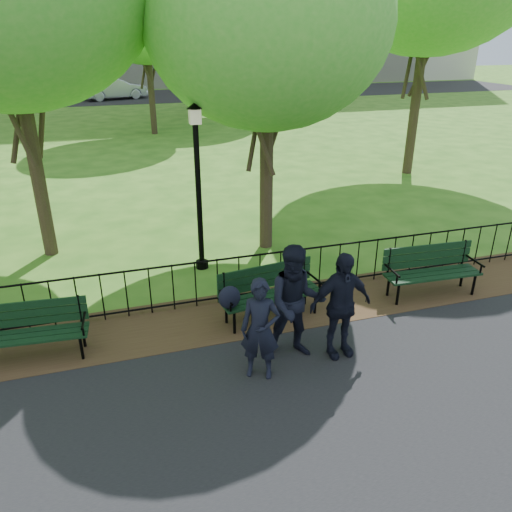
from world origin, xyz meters
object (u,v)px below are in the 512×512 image
object	(u,v)px
tree_near_e	(268,22)
sedan_dark	(246,83)
person_left	(260,329)
lamppost	(198,183)
person_mid	(296,303)
park_bench_left_a	(29,325)
park_bench_main	(256,290)
sedan_silver	(114,89)
person_right	(340,305)
park_bench_right_a	(431,265)
tree_far_c	(144,6)

from	to	relation	value
tree_near_e	sedan_dark	xyz separation A→B (m)	(8.37, 30.67, -3.95)
tree_near_e	person_left	xyz separation A→B (m)	(-1.57, -4.53, -3.95)
lamppost	person_mid	xyz separation A→B (m)	(0.73, -3.50, -0.92)
tree_near_e	person_left	world-z (taller)	tree_near_e
park_bench_left_a	person_mid	size ratio (longest dim) A/B	0.95
park_bench_main	person_left	size ratio (longest dim) A/B	1.24
person_left	sedan_silver	size ratio (longest dim) A/B	0.33
person_right	sedan_dark	xyz separation A→B (m)	(8.64, 35.03, -0.08)
park_bench_main	person_left	bearing A→B (deg)	-112.38
person_left	person_right	distance (m)	1.31
lamppost	person_right	size ratio (longest dim) A/B	2.00
sedan_dark	sedan_silver	bearing A→B (deg)	112.57
park_bench_main	sedan_dark	distance (m)	35.10
park_bench_main	park_bench_left_a	distance (m)	3.54
person_right	sedan_silver	xyz separation A→B (m)	(-1.75, 33.86, -0.08)
lamppost	sedan_silver	bearing A→B (deg)	90.70
person_mid	sedan_dark	size ratio (longest dim) A/B	0.34
tree_near_e	person_mid	xyz separation A→B (m)	(-0.92, -4.21, -3.81)
sedan_silver	sedan_dark	distance (m)	10.45
tree_near_e	person_mid	size ratio (longest dim) A/B	3.77
park_bench_right_a	person_mid	xyz separation A→B (m)	(-3.14, -1.12, 0.33)
lamppost	person_left	size ratio (longest dim) A/B	2.21
person_left	sedan_dark	bearing A→B (deg)	98.63
person_left	person_mid	bearing A→B (deg)	50.28
park_bench_right_a	tree_far_c	bearing A→B (deg)	102.73
sedan_silver	lamppost	bearing A→B (deg)	163.92
park_bench_left_a	sedan_silver	world-z (taller)	sedan_silver
tree_far_c	park_bench_main	bearing A→B (deg)	-91.17
sedan_dark	park_bench_main	bearing A→B (deg)	-179.68
park_bench_left_a	sedan_dark	bearing A→B (deg)	73.31
park_bench_left_a	tree_near_e	size ratio (longest dim) A/B	0.25
park_bench_right_a	person_right	size ratio (longest dim) A/B	1.09
lamppost	tree_near_e	world-z (taller)	tree_near_e
park_bench_left_a	sedan_dark	size ratio (longest dim) A/B	0.33
person_left	sedan_dark	world-z (taller)	sedan_dark
person_right	person_mid	bearing A→B (deg)	164.67
sedan_silver	park_bench_left_a	bearing A→B (deg)	158.44
lamppost	sedan_silver	xyz separation A→B (m)	(-0.37, 30.21, -1.06)
person_right	park_bench_right_a	bearing A→B (deg)	24.96
park_bench_right_a	person_left	xyz separation A→B (m)	(-3.79, -1.44, 0.19)
park_bench_left_a	sedan_silver	distance (m)	32.67
person_mid	person_right	xyz separation A→B (m)	(0.65, -0.15, -0.06)
park_bench_left_a	lamppost	xyz separation A→B (m)	(3.09, 2.34, 1.29)
sedan_silver	park_bench_main	bearing A→B (deg)	164.65
tree_far_c	tree_near_e	bearing A→B (deg)	-86.81
park_bench_left_a	person_left	bearing A→B (deg)	-20.30
tree_far_c	person_left	xyz separation A→B (m)	(-0.74, -19.46, -4.82)
park_bench_main	lamppost	xyz separation A→B (m)	(-0.45, 2.39, 1.23)
tree_near_e	person_right	xyz separation A→B (m)	(-0.27, -4.36, -3.87)
park_bench_right_a	park_bench_left_a	bearing A→B (deg)	-177.12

